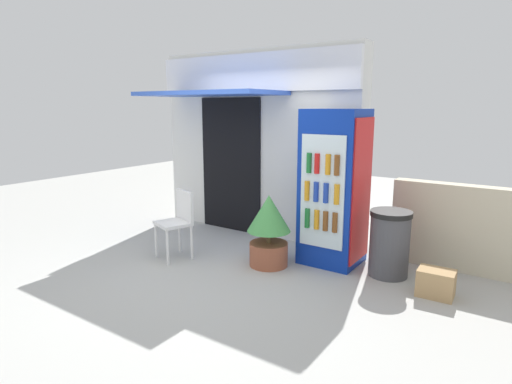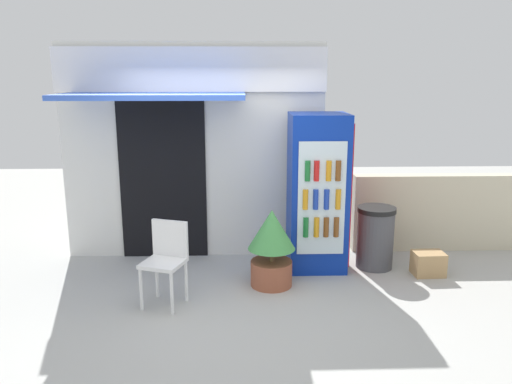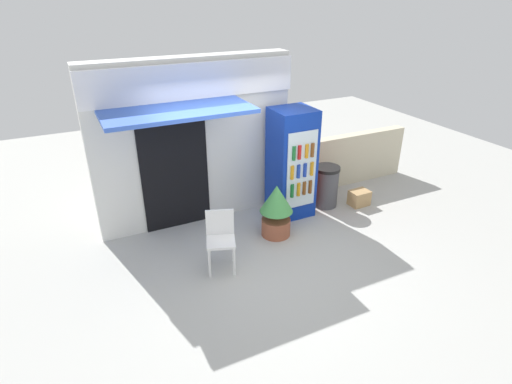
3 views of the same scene
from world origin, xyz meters
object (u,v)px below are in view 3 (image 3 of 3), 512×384
trash_bin (326,186)px  cardboard_box (359,198)px  potted_plant_near_shop (276,208)px  plastic_chair (220,235)px  drink_cooler (292,163)px

trash_bin → cardboard_box: size_ratio=2.15×
trash_bin → cardboard_box: 0.71m
potted_plant_near_shop → cardboard_box: 1.99m
plastic_chair → trash_bin: bearing=20.8°
trash_bin → plastic_chair: bearing=-159.2°
plastic_chair → potted_plant_near_shop: potted_plant_near_shop is taller
plastic_chair → cardboard_box: plastic_chair is taller
potted_plant_near_shop → trash_bin: size_ratio=1.15×
drink_cooler → potted_plant_near_shop: 0.96m
plastic_chair → potted_plant_near_shop: 1.22m
cardboard_box → plastic_chair: bearing=-167.8°
drink_cooler → cardboard_box: size_ratio=5.31×
plastic_chair → cardboard_box: bearing=12.2°
drink_cooler → trash_bin: drink_cooler is taller
potted_plant_near_shop → cardboard_box: bearing=7.2°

